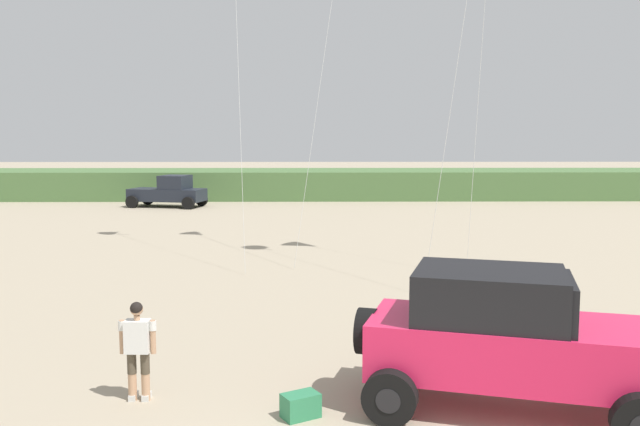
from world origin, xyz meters
The scene contains 5 objects.
dune_ridge centered at (3.01, 41.24, 0.98)m, with size 90.00×6.89×1.97m, color #4C703D.
jeep centered at (2.90, 3.40, 1.20)m, with size 5.02×3.48×2.26m.
person_watching centered at (-3.04, 3.85, 0.94)m, with size 0.62×0.31×1.67m.
cooler_box centered at (-0.36, 3.14, 0.19)m, with size 0.56×0.36×0.38m, color #2D7F51.
distant_pickup centered at (-9.08, 34.55, 0.94)m, with size 4.91×3.30×1.98m.
Camera 1 is at (-0.18, -6.77, 4.34)m, focal length 37.31 mm.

